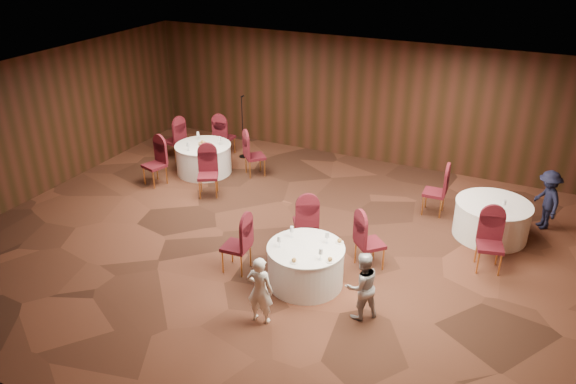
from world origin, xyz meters
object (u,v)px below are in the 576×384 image
at_px(mic_stand, 243,139).
at_px(man_c, 547,200).
at_px(woman_a, 260,290).
at_px(table_left, 204,158).
at_px(table_right, 491,219).
at_px(table_main, 306,265).
at_px(woman_b, 362,286).

bearing_deg(mic_stand, man_c, -5.32).
relative_size(mic_stand, woman_a, 1.44).
xyz_separation_m(table_left, mic_stand, (0.40, 1.33, 0.13)).
relative_size(table_right, woman_a, 1.26).
relative_size(table_main, mic_stand, 0.80).
relative_size(table_right, mic_stand, 0.88).
bearing_deg(woman_a, woman_b, -154.98).
distance_m(woman_a, man_c, 6.54).
height_order(table_right, mic_stand, mic_stand).
bearing_deg(table_left, mic_stand, 73.32).
xyz_separation_m(table_right, man_c, (0.95, 0.84, 0.26)).
xyz_separation_m(table_right, woman_b, (-1.56, -3.60, 0.22)).
xyz_separation_m(table_main, mic_stand, (-3.89, 4.68, 0.13)).
relative_size(woman_a, woman_b, 1.00).
bearing_deg(mic_stand, table_main, -50.25).
bearing_deg(mic_stand, woman_a, -58.38).
height_order(woman_a, woman_b, woman_a).
height_order(woman_b, man_c, man_c).
height_order(table_left, mic_stand, mic_stand).
bearing_deg(woman_b, mic_stand, -90.89).
xyz_separation_m(table_left, woman_b, (5.47, -3.82, 0.22)).
xyz_separation_m(table_main, woman_b, (1.18, -0.47, 0.22)).
height_order(woman_a, man_c, man_c).
distance_m(table_main, woman_b, 1.29).
xyz_separation_m(table_right, woman_a, (-2.97, -4.39, 0.22)).
relative_size(table_right, woman_b, 1.26).
relative_size(table_left, woman_b, 1.19).
distance_m(table_main, woman_a, 1.30).
bearing_deg(man_c, mic_stand, -123.29).
xyz_separation_m(table_main, table_right, (2.74, 3.13, -0.00)).
bearing_deg(man_c, woman_a, -64.83).
bearing_deg(woman_b, man_c, -164.92).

